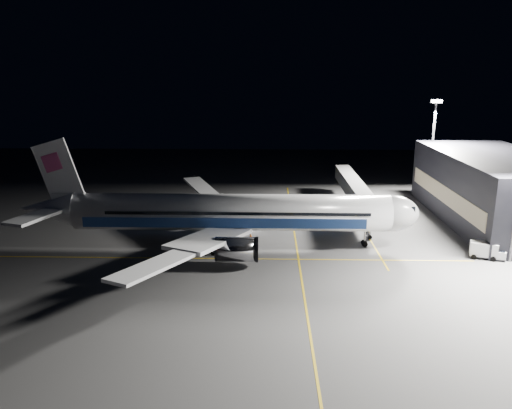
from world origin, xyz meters
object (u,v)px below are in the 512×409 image
Objects in this scene: airliner at (225,213)px; safety_cone_a at (212,222)px; service_truck at (487,250)px; safety_cone_c at (270,219)px; jet_bridge at (356,191)px; floodlight_mast_north at (433,140)px; safety_cone_b at (251,235)px; baggage_tug at (249,220)px.

safety_cone_a is (-3.29, 11.39, -4.91)m from airliner.
airliner is 119.76× the size of safety_cone_a.
service_truck is 36.23m from safety_cone_c.
airliner reaches higher than jet_bridge.
floodlight_mast_north is 33.17× the size of safety_cone_b.
baggage_tug is at bearing 94.63° from safety_cone_b.
safety_cone_c is at bearing 11.84° from safety_cone_a.
safety_cone_a is at bearing 133.95° from safety_cone_b.
service_truck is 8.10× the size of safety_cone_b.
airliner reaches higher than safety_cone_b.
airliner is 1.79× the size of jet_bridge.
jet_bridge is at bearing 15.68° from safety_cone_c.
floodlight_mast_north reaches higher than service_truck.
airliner reaches higher than safety_cone_c.
safety_cone_b is 1.00× the size of safety_cone_c.
service_truck is 1.73× the size of baggage_tug.
safety_cone_a is (-41.45, 16.36, -1.04)m from service_truck.
safety_cone_a is at bearing 176.38° from service_truck.
service_truck is (-2.91, -36.96, -11.08)m from floodlight_mast_north.
service_truck is at bearing -38.27° from baggage_tug.
jet_bridge is 21.46m from baggage_tug.
airliner is 29.31m from jet_bridge.
safety_cone_a is at bearing -165.81° from jet_bridge.
jet_bridge is 55.29× the size of safety_cone_c.
baggage_tug is at bearing -6.61° from safety_cone_a.
safety_cone_c is (7.05, 13.56, -4.85)m from airliner.
safety_cone_a is (-26.37, -6.67, -4.33)m from jet_bridge.
floodlight_mast_north is 40.53m from safety_cone_c.
floodlight_mast_north is (18.00, 13.93, 7.79)m from jet_bridge.
floodlight_mast_north is at bearing 15.32° from baggage_tug.
safety_cone_c is (3.22, 9.56, -0.00)m from safety_cone_b.
safety_cone_c is at bearing -151.56° from floodlight_mast_north.
airliner is 16.03m from safety_cone_c.
baggage_tug reaches higher than safety_cone_b.
safety_cone_b is at bearing -108.60° from safety_cone_c.
floodlight_mast_north is at bearing 37.74° from jet_bridge.
baggage_tug is 4.79m from safety_cone_c.
service_truck is 38.20m from baggage_tug.
jet_bridge is 6.81× the size of service_truck.
airliner reaches higher than service_truck.
baggage_tug is 6.66m from safety_cone_a.
jet_bridge is (23.08, 18.06, -0.58)m from airliner.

